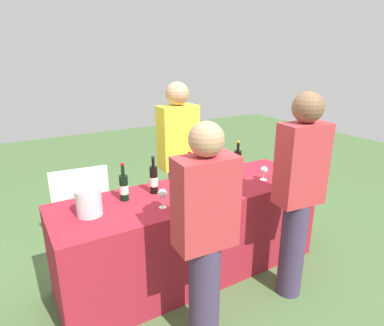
# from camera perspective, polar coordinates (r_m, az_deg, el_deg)

# --- Properties ---
(ground_plane) EXTENTS (12.00, 12.00, 0.00)m
(ground_plane) POSITION_cam_1_polar(r_m,az_deg,el_deg) (3.21, 0.00, -18.01)
(ground_plane) COLOR #476638
(tasting_table) EXTENTS (2.32, 0.71, 0.80)m
(tasting_table) POSITION_cam_1_polar(r_m,az_deg,el_deg) (2.99, 0.00, -11.86)
(tasting_table) COLOR maroon
(tasting_table) RESTS_ON ground_plane
(wine_bottle_0) EXTENTS (0.07, 0.07, 0.31)m
(wine_bottle_0) POSITION_cam_1_polar(r_m,az_deg,el_deg) (2.66, -11.67, -4.14)
(wine_bottle_0) COLOR black
(wine_bottle_0) RESTS_ON tasting_table
(wine_bottle_1) EXTENTS (0.07, 0.07, 0.32)m
(wine_bottle_1) POSITION_cam_1_polar(r_m,az_deg,el_deg) (2.75, -6.62, -2.87)
(wine_bottle_1) COLOR black
(wine_bottle_1) RESTS_ON tasting_table
(wine_bottle_2) EXTENTS (0.07, 0.07, 0.33)m
(wine_bottle_2) POSITION_cam_1_polar(r_m,az_deg,el_deg) (2.82, -0.43, -2.08)
(wine_bottle_2) COLOR black
(wine_bottle_2) RESTS_ON tasting_table
(wine_bottle_3) EXTENTS (0.07, 0.07, 0.33)m
(wine_bottle_3) POSITION_cam_1_polar(r_m,az_deg,el_deg) (2.94, 2.35, -1.29)
(wine_bottle_3) COLOR black
(wine_bottle_3) RESTS_ON tasting_table
(wine_bottle_4) EXTENTS (0.07, 0.07, 0.30)m
(wine_bottle_4) POSITION_cam_1_polar(r_m,az_deg,el_deg) (2.98, 3.97, -1.22)
(wine_bottle_4) COLOR black
(wine_bottle_4) RESTS_ON tasting_table
(wine_bottle_5) EXTENTS (0.07, 0.07, 0.31)m
(wine_bottle_5) POSITION_cam_1_polar(r_m,az_deg,el_deg) (3.24, 7.86, 0.35)
(wine_bottle_5) COLOR black
(wine_bottle_5) RESTS_ON tasting_table
(wine_glass_0) EXTENTS (0.07, 0.07, 0.15)m
(wine_glass_0) POSITION_cam_1_polar(r_m,az_deg,el_deg) (2.49, -5.14, -5.37)
(wine_glass_0) COLOR silver
(wine_glass_0) RESTS_ON tasting_table
(wine_glass_1) EXTENTS (0.06, 0.06, 0.14)m
(wine_glass_1) POSITION_cam_1_polar(r_m,az_deg,el_deg) (2.62, -1.17, -4.10)
(wine_glass_1) COLOR silver
(wine_glass_1) RESTS_ON tasting_table
(wine_glass_2) EXTENTS (0.06, 0.06, 0.14)m
(wine_glass_2) POSITION_cam_1_polar(r_m,az_deg,el_deg) (2.70, 2.19, -3.55)
(wine_glass_2) COLOR silver
(wine_glass_2) RESTS_ON tasting_table
(wine_glass_3) EXTENTS (0.06, 0.06, 0.13)m
(wine_glass_3) POSITION_cam_1_polar(r_m,az_deg,el_deg) (3.08, 12.33, -1.24)
(wine_glass_3) COLOR silver
(wine_glass_3) RESTS_ON tasting_table
(ice_bucket) EXTENTS (0.18, 0.18, 0.20)m
(ice_bucket) POSITION_cam_1_polar(r_m,az_deg,el_deg) (2.49, -17.37, -6.48)
(ice_bucket) COLOR silver
(ice_bucket) RESTS_ON tasting_table
(server_pouring) EXTENTS (0.38, 0.22, 1.66)m
(server_pouring) POSITION_cam_1_polar(r_m,az_deg,el_deg) (3.29, -2.40, 0.79)
(server_pouring) COLOR brown
(server_pouring) RESTS_ON ground_plane
(guest_0) EXTENTS (0.39, 0.23, 1.55)m
(guest_0) POSITION_cam_1_polar(r_m,az_deg,el_deg) (2.09, 2.25, -12.17)
(guest_0) COLOR #3F3351
(guest_0) RESTS_ON ground_plane
(guest_1) EXTENTS (0.38, 0.24, 1.66)m
(guest_1) POSITION_cam_1_polar(r_m,az_deg,el_deg) (2.63, 17.93, -4.60)
(guest_1) COLOR #3F3351
(guest_1) RESTS_ON ground_plane
(menu_board) EXTENTS (0.56, 0.09, 0.83)m
(menu_board) POSITION_cam_1_polar(r_m,az_deg,el_deg) (3.57, -18.40, -7.29)
(menu_board) COLOR white
(menu_board) RESTS_ON ground_plane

